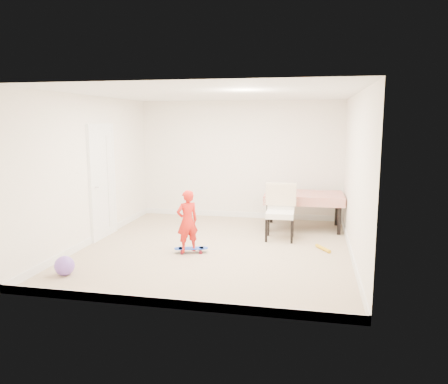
% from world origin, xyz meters
% --- Properties ---
extents(ground, '(5.00, 5.00, 0.00)m').
position_xyz_m(ground, '(0.00, 0.00, 0.00)').
color(ground, tan).
rests_on(ground, ground).
extents(ceiling, '(4.50, 5.00, 0.04)m').
position_xyz_m(ceiling, '(0.00, 0.00, 2.58)').
color(ceiling, silver).
rests_on(ceiling, wall_back).
extents(wall_back, '(4.50, 0.04, 2.60)m').
position_xyz_m(wall_back, '(0.00, 2.48, 1.30)').
color(wall_back, white).
rests_on(wall_back, ground).
extents(wall_front, '(4.50, 0.04, 2.60)m').
position_xyz_m(wall_front, '(0.00, -2.48, 1.30)').
color(wall_front, white).
rests_on(wall_front, ground).
extents(wall_left, '(0.04, 5.00, 2.60)m').
position_xyz_m(wall_left, '(-2.23, 0.00, 1.30)').
color(wall_left, white).
rests_on(wall_left, ground).
extents(wall_right, '(0.04, 5.00, 2.60)m').
position_xyz_m(wall_right, '(2.23, 0.00, 1.30)').
color(wall_right, white).
rests_on(wall_right, ground).
extents(door, '(0.11, 0.94, 2.11)m').
position_xyz_m(door, '(-2.22, 0.30, 1.02)').
color(door, white).
rests_on(door, ground).
extents(baseboard_back, '(4.50, 0.02, 0.12)m').
position_xyz_m(baseboard_back, '(0.00, 2.49, 0.06)').
color(baseboard_back, white).
rests_on(baseboard_back, ground).
extents(baseboard_front, '(4.50, 0.02, 0.12)m').
position_xyz_m(baseboard_front, '(0.00, -2.49, 0.06)').
color(baseboard_front, white).
rests_on(baseboard_front, ground).
extents(baseboard_left, '(0.02, 5.00, 0.12)m').
position_xyz_m(baseboard_left, '(-2.24, 0.00, 0.06)').
color(baseboard_left, white).
rests_on(baseboard_left, ground).
extents(baseboard_right, '(0.02, 5.00, 0.12)m').
position_xyz_m(baseboard_right, '(2.24, 0.00, 0.06)').
color(baseboard_right, white).
rests_on(baseboard_right, ground).
extents(dining_table, '(1.56, 1.00, 0.73)m').
position_xyz_m(dining_table, '(1.43, 1.73, 0.36)').
color(dining_table, '#B70920').
rests_on(dining_table, ground).
extents(dining_chair, '(0.57, 0.65, 1.02)m').
position_xyz_m(dining_chair, '(1.03, 0.78, 0.51)').
color(dining_chair, silver).
rests_on(dining_chair, ground).
extents(skateboard, '(0.59, 0.35, 0.08)m').
position_xyz_m(skateboard, '(-0.34, -0.35, 0.04)').
color(skateboard, blue).
rests_on(skateboard, ground).
extents(child, '(0.44, 0.43, 1.02)m').
position_xyz_m(child, '(-0.39, -0.40, 0.51)').
color(child, red).
rests_on(child, ground).
extents(balloon, '(0.28, 0.28, 0.28)m').
position_xyz_m(balloon, '(-1.81, -1.73, 0.14)').
color(balloon, '#8054CB').
rests_on(balloon, ground).
extents(foam_toy, '(0.26, 0.37, 0.06)m').
position_xyz_m(foam_toy, '(1.80, 0.24, 0.03)').
color(foam_toy, gold).
rests_on(foam_toy, ground).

